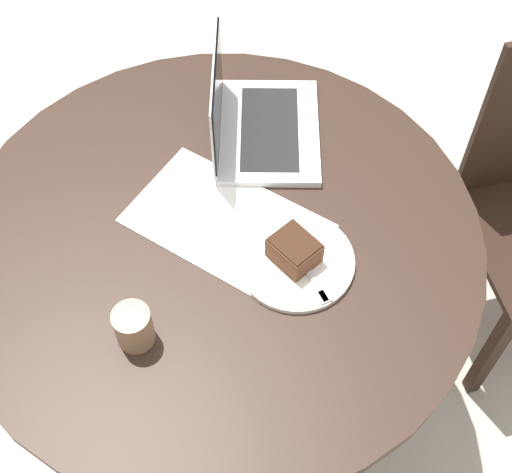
{
  "coord_description": "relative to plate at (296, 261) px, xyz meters",
  "views": [
    {
      "loc": [
        -0.6,
        0.62,
        1.99
      ],
      "look_at": [
        -0.09,
        -0.02,
        0.8
      ],
      "focal_mm": 50.0,
      "sensor_mm": 36.0,
      "label": 1
    }
  ],
  "objects": [
    {
      "name": "paper_document",
      "position": [
        0.17,
        0.01,
        -0.0
      ],
      "size": [
        0.43,
        0.29,
        0.0
      ],
      "rotation": [
        0.0,
        0.0,
        0.11
      ],
      "color": "white",
      "rests_on": "dining_table"
    },
    {
      "name": "cake_slice",
      "position": [
        0.01,
        -0.0,
        0.03
      ],
      "size": [
        0.1,
        0.09,
        0.06
      ],
      "rotation": [
        0.0,
        0.0,
        6.13
      ],
      "color": "brown",
      "rests_on": "plate"
    },
    {
      "name": "dining_table",
      "position": [
        0.17,
        0.04,
        -0.17
      ],
      "size": [
        1.12,
        1.12,
        0.76
      ],
      "color": "black",
      "rests_on": "ground_plane"
    },
    {
      "name": "plate",
      "position": [
        0.0,
        0.0,
        0.0
      ],
      "size": [
        0.24,
        0.24,
        0.01
      ],
      "color": "silver",
      "rests_on": "dining_table"
    },
    {
      "name": "laptop",
      "position": [
        0.29,
        -0.23,
        0.03
      ],
      "size": [
        0.38,
        0.4,
        0.22
      ],
      "rotation": [
        0.0,
        0.0,
        8.52
      ],
      "color": "silver",
      "rests_on": "dining_table"
    },
    {
      "name": "fork",
      "position": [
        -0.05,
        0.01,
        0.01
      ],
      "size": [
        0.16,
        0.09,
        0.0
      ],
      "rotation": [
        0.0,
        0.0,
        8.97
      ],
      "color": "silver",
      "rests_on": "plate"
    },
    {
      "name": "coffee_glass",
      "position": [
        0.13,
        0.33,
        0.04
      ],
      "size": [
        0.07,
        0.07,
        0.09
      ],
      "color": "#997556",
      "rests_on": "dining_table"
    },
    {
      "name": "ground_plane",
      "position": [
        0.17,
        0.04,
        -0.76
      ],
      "size": [
        12.0,
        12.0,
        0.0
      ],
      "primitive_type": "plane",
      "color": "#B7AD9E"
    }
  ]
}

